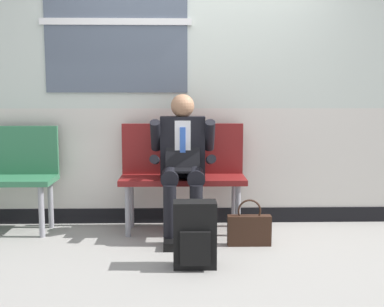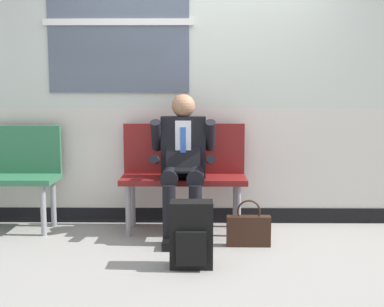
% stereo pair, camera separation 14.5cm
% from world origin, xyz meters
% --- Properties ---
extents(ground_plane, '(18.00, 18.00, 0.00)m').
position_xyz_m(ground_plane, '(0.00, 0.00, 0.00)').
color(ground_plane, gray).
extents(station_wall, '(5.33, 0.16, 2.74)m').
position_xyz_m(station_wall, '(-0.02, 0.64, 1.37)').
color(station_wall, beige).
rests_on(station_wall, ground).
extents(bench_with_person, '(1.14, 0.42, 0.98)m').
position_xyz_m(bench_with_person, '(-0.16, 0.37, 0.57)').
color(bench_with_person, maroon).
rests_on(bench_with_person, ground).
extents(person_seated, '(0.57, 0.70, 1.26)m').
position_xyz_m(person_seated, '(-0.16, 0.16, 0.68)').
color(person_seated, black).
rests_on(person_seated, ground).
extents(backpack, '(0.31, 0.21, 0.49)m').
position_xyz_m(backpack, '(-0.08, -0.63, 0.24)').
color(backpack, black).
rests_on(backpack, ground).
extents(handbag, '(0.36, 0.09, 0.39)m').
position_xyz_m(handbag, '(0.39, -0.13, 0.14)').
color(handbag, '#331E14').
rests_on(handbag, ground).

